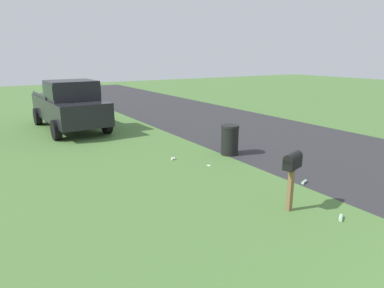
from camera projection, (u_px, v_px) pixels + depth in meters
road_asphalt at (360, 159)px, 10.20m from camera, size 60.00×6.40×0.01m
mailbox at (292, 165)px, 6.62m from camera, size 0.34×0.52×1.23m
pickup_truck at (70, 104)px, 14.08m from camera, size 5.34×2.39×2.09m
trash_bin at (230, 140)px, 10.63m from camera, size 0.57×0.57×0.95m
litter_cup_near_hydrant at (173, 159)px, 10.17m from camera, size 0.09×0.10×0.08m
litter_bottle_midfield_a at (341, 218)px, 6.48m from camera, size 0.17×0.23×0.07m
litter_wrapper_midfield_b at (209, 165)px, 9.66m from camera, size 0.13×0.10×0.01m
litter_bottle_far_scatter at (304, 182)px, 8.31m from camera, size 0.14×0.23×0.07m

